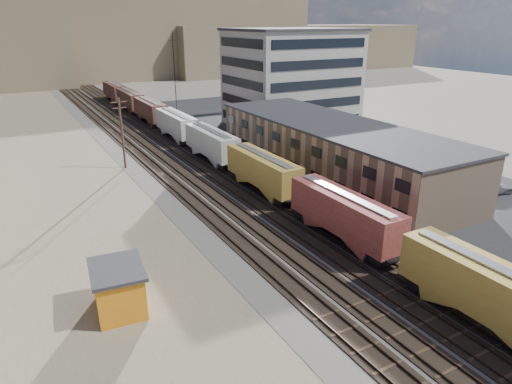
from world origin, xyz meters
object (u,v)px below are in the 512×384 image
parked_car_silver (491,187)px  parked_car_blue (313,128)px  freight_train (192,132)px  utility_pole_north (122,132)px  maintenance_shed (119,288)px

parked_car_silver → parked_car_blue: parked_car_blue is taller
freight_train → utility_pole_north: 13.51m
utility_pole_north → maintenance_shed: size_ratio=1.97×
freight_train → utility_pole_north: (-12.30, -5.00, 2.50)m
utility_pole_north → parked_car_blue: bearing=8.4°
utility_pole_north → maintenance_shed: (-8.99, -33.94, -3.52)m
parked_car_blue → utility_pole_north: bearing=148.0°
parked_car_silver → freight_train: bearing=47.7°
maintenance_shed → parked_car_silver: size_ratio=0.94×
maintenance_shed → parked_car_blue: size_ratio=0.86×
freight_train → maintenance_shed: size_ratio=23.54×
maintenance_shed → parked_car_silver: 45.15m
maintenance_shed → parked_car_silver: maintenance_shed is taller
parked_car_blue → parked_car_silver: bearing=-131.6°
utility_pole_north → parked_car_silver: (36.11, -31.98, -4.51)m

